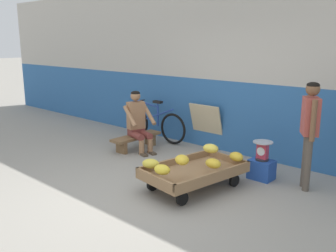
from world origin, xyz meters
TOP-DOWN VIEW (x-y plane):
  - ground_plane at (0.00, 0.00)m, footprint 80.00×80.00m
  - back_wall at (0.00, 2.76)m, footprint 16.00×0.30m
  - banana_cart at (0.44, 0.76)m, footprint 1.05×1.55m
  - banana_pile at (0.50, 0.66)m, footprint 1.00×1.36m
  - low_bench at (-1.64, 1.59)m, footprint 0.31×1.10m
  - vendor_seated at (-1.55, 1.56)m, footprint 0.73×0.59m
  - plastic_crate at (0.97, 1.75)m, footprint 0.36×0.28m
  - weighing_scale at (0.97, 1.75)m, footprint 0.30×0.30m
  - bicycle_near_left at (-1.84, 2.30)m, footprint 1.66×0.48m
  - sign_board at (-0.68, 2.59)m, footprint 0.70×0.27m
  - customer_adult at (1.62, 1.82)m, footprint 0.34×0.43m

SIDE VIEW (x-z plane):
  - ground_plane at x=0.00m, z-range 0.00..0.00m
  - plastic_crate at x=0.97m, z-range 0.00..0.30m
  - low_bench at x=-1.64m, z-range 0.06..0.33m
  - banana_cart at x=0.44m, z-range 0.06..0.42m
  - bicycle_near_left at x=-1.84m, z-range -0.08..0.78m
  - sign_board at x=-0.68m, z-range 0.00..0.87m
  - weighing_scale at x=0.97m, z-range 0.31..0.60m
  - banana_pile at x=0.50m, z-range 0.34..0.60m
  - vendor_seated at x=-1.55m, z-range 0.00..1.14m
  - customer_adult at x=1.62m, z-range 0.19..1.72m
  - back_wall at x=0.00m, z-range 0.00..3.18m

